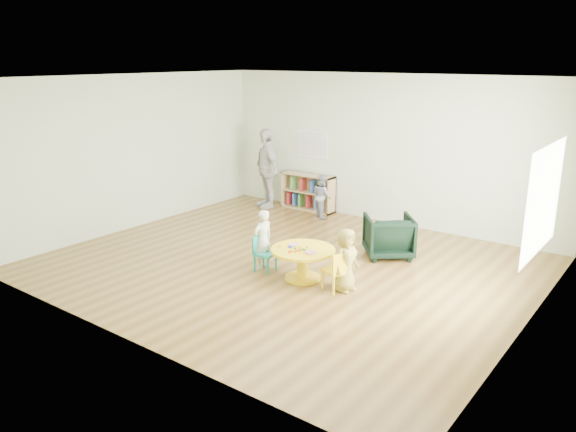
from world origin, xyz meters
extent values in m
plane|color=brown|center=(0.00, 0.00, 0.00)|extent=(7.00, 7.00, 0.00)
cube|color=silver|center=(0.00, 0.00, 2.75)|extent=(7.00, 6.00, 0.10)
cube|color=beige|center=(0.00, 3.00, 1.40)|extent=(7.00, 0.10, 2.80)
cube|color=beige|center=(0.00, -3.00, 1.40)|extent=(7.00, 0.10, 2.80)
cube|color=beige|center=(-3.50, 0.00, 1.40)|extent=(0.10, 6.00, 2.80)
cube|color=beige|center=(3.50, 0.00, 1.40)|extent=(0.10, 6.00, 2.80)
cube|color=white|center=(3.48, 0.30, 1.50)|extent=(0.02, 1.60, 1.30)
cylinder|color=yellow|center=(0.53, -0.34, 0.21)|extent=(0.16, 0.16, 0.42)
cylinder|color=yellow|center=(0.53, -0.34, 0.02)|extent=(0.51, 0.51, 0.04)
cylinder|color=yellow|center=(0.53, -0.34, 0.44)|extent=(0.92, 0.92, 0.04)
cylinder|color=#D0788F|center=(0.32, -0.29, 0.47)|extent=(0.15, 0.15, 0.02)
cylinder|color=#D0788F|center=(0.71, -0.42, 0.47)|extent=(0.17, 0.17, 0.02)
cylinder|color=yellow|center=(0.51, -0.36, 0.48)|extent=(0.11, 0.12, 0.04)
cylinder|color=#157B2B|center=(0.45, -0.42, 0.48)|extent=(0.05, 0.05, 0.02)
cylinder|color=#157B2B|center=(0.56, -0.30, 0.48)|extent=(0.05, 0.05, 0.02)
cube|color=red|center=(0.54, -0.45, 0.47)|extent=(0.07, 0.06, 0.02)
cube|color=orange|center=(0.52, -0.50, 0.47)|extent=(0.05, 0.05, 0.02)
cube|color=#1C2ED2|center=(0.35, -0.40, 0.47)|extent=(0.05, 0.05, 0.02)
cube|color=#157B2B|center=(0.57, -0.38, 0.47)|extent=(0.07, 0.07, 0.02)
cube|color=red|center=(0.47, -0.57, 0.47)|extent=(0.06, 0.06, 0.02)
cube|color=orange|center=(0.21, -0.47, 0.47)|extent=(0.07, 0.06, 0.02)
cube|color=teal|center=(-0.11, -0.41, 0.27)|extent=(0.31, 0.31, 0.04)
cube|color=teal|center=(-0.23, -0.42, 0.41)|extent=(0.05, 0.29, 0.25)
cylinder|color=teal|center=(-0.23, -0.30, 0.12)|extent=(0.03, 0.03, 0.25)
cylinder|color=teal|center=(-0.22, -0.53, 0.12)|extent=(0.03, 0.03, 0.25)
cylinder|color=teal|center=(0.00, -0.29, 0.12)|extent=(0.03, 0.03, 0.25)
cylinder|color=teal|center=(0.01, -0.52, 0.12)|extent=(0.03, 0.03, 0.25)
cube|color=yellow|center=(1.11, -0.40, 0.29)|extent=(0.40, 0.40, 0.04)
cube|color=yellow|center=(1.24, -0.45, 0.44)|extent=(0.14, 0.30, 0.27)
cylinder|color=yellow|center=(1.19, -0.56, 0.13)|extent=(0.04, 0.04, 0.27)
cylinder|color=yellow|center=(1.27, -0.33, 0.13)|extent=(0.04, 0.04, 0.27)
cylinder|color=yellow|center=(0.96, -0.47, 0.13)|extent=(0.04, 0.04, 0.27)
cylinder|color=yellow|center=(1.04, -0.24, 0.13)|extent=(0.04, 0.04, 0.27)
cube|color=tan|center=(-2.19, 2.83, 0.38)|extent=(0.03, 0.30, 0.75)
cube|color=tan|center=(-1.01, 2.83, 0.38)|extent=(0.03, 0.30, 0.75)
cube|color=tan|center=(-1.60, 2.83, 0.01)|extent=(1.20, 0.30, 0.03)
cube|color=tan|center=(-1.60, 2.83, 0.73)|extent=(1.20, 0.30, 0.03)
cube|color=tan|center=(-1.60, 2.83, 0.38)|extent=(1.14, 0.28, 0.03)
cube|color=tan|center=(-1.60, 2.97, 0.38)|extent=(1.20, 0.02, 0.75)
cube|color=#B63030|center=(-2.05, 2.81, 0.18)|extent=(0.04, 0.18, 0.26)
cube|color=#325CAF|center=(-1.90, 2.81, 0.18)|extent=(0.04, 0.18, 0.26)
cube|color=#58A34B|center=(-1.75, 2.81, 0.18)|extent=(0.04, 0.18, 0.26)
cube|color=#B63030|center=(-1.55, 2.81, 0.18)|extent=(0.04, 0.18, 0.26)
cube|color=#325CAF|center=(-1.35, 2.81, 0.18)|extent=(0.04, 0.18, 0.26)
cube|color=#58A34B|center=(-1.95, 2.81, 0.53)|extent=(0.04, 0.18, 0.26)
cube|color=#B63030|center=(-1.70, 2.81, 0.53)|extent=(0.04, 0.18, 0.26)
cube|color=#325CAF|center=(-1.45, 2.81, 0.53)|extent=(0.04, 0.18, 0.26)
cube|color=#58A34B|center=(-1.25, 2.81, 0.53)|extent=(0.04, 0.18, 0.26)
cube|color=white|center=(-1.60, 2.98, 1.35)|extent=(0.74, 0.01, 0.54)
cube|color=#FF3536|center=(-1.60, 2.98, 1.35)|extent=(0.70, 0.00, 0.50)
imported|color=black|center=(1.06, 1.27, 0.34)|extent=(1.03, 1.03, 0.67)
imported|color=silver|center=(-0.18, -0.37, 0.46)|extent=(0.28, 0.37, 0.92)
imported|color=#FFF71C|center=(1.23, -0.33, 0.44)|extent=(0.33, 0.46, 0.88)
imported|color=#1B2744|center=(-1.03, 2.51, 0.43)|extent=(0.53, 0.50, 0.87)
imported|color=silver|center=(-2.41, 2.48, 0.83)|extent=(1.05, 0.83, 1.67)
camera|label=1|loc=(4.87, -6.50, 3.10)|focal=35.00mm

